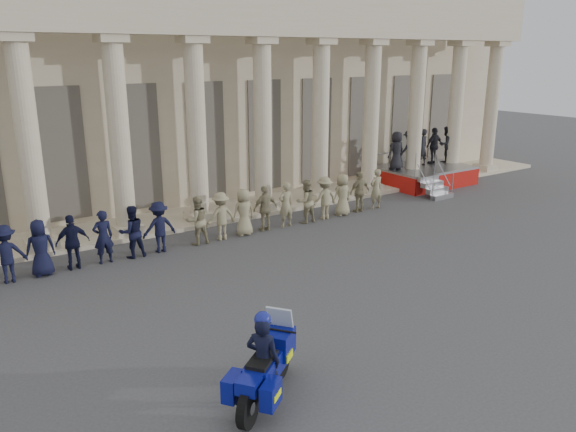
{
  "coord_description": "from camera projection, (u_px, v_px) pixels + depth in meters",
  "views": [
    {
      "loc": [
        -6.71,
        -9.21,
        5.75
      ],
      "look_at": [
        1.31,
        2.59,
        1.6
      ],
      "focal_mm": 35.0,
      "sensor_mm": 36.0,
      "label": 1
    }
  ],
  "objects": [
    {
      "name": "rider",
      "position": [
        263.0,
        358.0,
        9.36
      ],
      "size": [
        0.66,
        0.7,
        1.71
      ],
      "rotation": [
        0.0,
        0.0,
        2.21
      ],
      "color": "black",
      "rests_on": "ground"
    },
    {
      "name": "officer_rank",
      "position": [
        123.0,
        233.0,
        16.1
      ],
      "size": [
        20.24,
        0.59,
        1.55
      ],
      "color": "black",
      "rests_on": "ground"
    },
    {
      "name": "motorcycle",
      "position": [
        266.0,
        367.0,
        9.53
      ],
      "size": [
        1.88,
        1.58,
        1.43
      ],
      "rotation": [
        0.0,
        0.0,
        0.64
      ],
      "color": "black",
      "rests_on": "ground"
    },
    {
      "name": "building",
      "position": [
        95.0,
        84.0,
        22.99
      ],
      "size": [
        40.0,
        12.5,
        9.0
      ],
      "color": "#C2B191",
      "rests_on": "ground"
    },
    {
      "name": "ground",
      "position": [
        304.0,
        320.0,
        12.54
      ],
      "size": [
        90.0,
        90.0,
        0.0
      ],
      "primitive_type": "plane",
      "color": "#3D3D3F",
      "rests_on": "ground"
    },
    {
      "name": "reviewing_stand",
      "position": [
        423.0,
        155.0,
        25.24
      ],
      "size": [
        4.07,
        3.94,
        2.49
      ],
      "color": "gray",
      "rests_on": "ground"
    }
  ]
}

